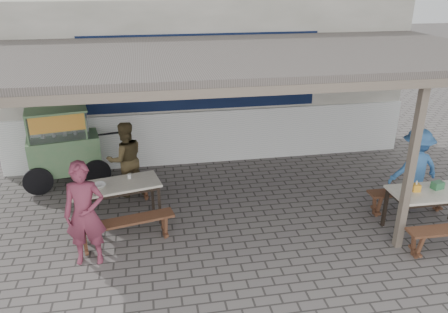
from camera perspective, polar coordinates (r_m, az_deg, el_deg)
ground at (r=7.45m, az=2.05°, el=-9.51°), size 60.00×60.00×0.00m
back_wall at (r=10.08m, az=-2.14°, el=9.80°), size 9.00×1.28×3.50m
warung_roof at (r=7.29m, az=0.96°, el=12.81°), size 9.00×4.21×2.81m
table_left at (r=7.51m, az=-13.95°, el=-4.08°), size 1.54×0.92×0.75m
bench_left_street at (r=7.05m, az=-12.77°, el=-8.89°), size 1.57×0.59×0.45m
bench_left_wall at (r=8.28m, az=-14.51°, el=-4.06°), size 1.57×0.59×0.45m
table_right at (r=7.83m, az=25.64°, el=-4.62°), size 1.39×0.71×0.75m
bench_right_wall at (r=8.43m, az=22.96°, el=-4.76°), size 1.48×0.31×0.45m
vendor_cart at (r=9.25m, az=-20.34°, el=1.55°), size 1.88×1.01×1.57m
patron_street_side at (r=6.59m, az=-17.71°, el=-7.17°), size 0.61×0.42×1.60m
patron_wall_side at (r=8.47m, az=-12.72°, el=-0.34°), size 0.84×0.73×1.47m
patron_right_table at (r=8.59m, az=23.66°, el=-1.38°), size 0.99×0.62×1.48m
tissue_box at (r=7.65m, az=23.76°, el=-3.73°), size 0.13×0.13×0.12m
donation_box at (r=7.88m, az=26.12°, el=-3.39°), size 0.20×0.16×0.12m
condiment_jar at (r=7.62m, az=-12.27°, el=-2.51°), size 0.07×0.07×0.08m
condiment_bowl at (r=7.43m, az=-16.03°, el=-3.66°), size 0.29×0.29×0.05m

